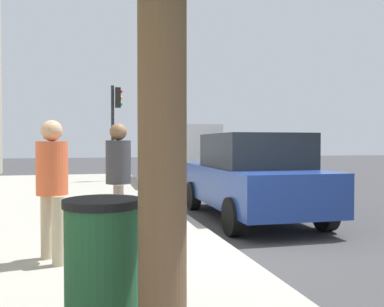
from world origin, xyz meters
name	(u,v)px	position (x,y,z in m)	size (l,w,h in m)	color
ground_plane	(230,255)	(0.00, 0.00, 0.00)	(80.00, 80.00, 0.00)	#38383A
sidewalk_slab	(0,266)	(0.00, 3.00, 0.07)	(28.00, 6.00, 0.15)	gray
parking_meter	(173,170)	(0.71, 0.68, 1.17)	(0.36, 0.12, 1.41)	gray
pedestrian_at_meter	(118,171)	(0.81, 1.50, 1.16)	(0.53, 0.38, 1.73)	#726656
pedestrian_bystander	(52,179)	(-0.26, 2.36, 1.15)	(0.49, 0.37, 1.71)	tan
parked_sedan_near	(251,176)	(2.47, -1.35, 0.89)	(4.43, 2.03, 1.77)	navy
parked_van_far	(177,152)	(9.70, -1.35, 1.26)	(5.23, 2.19, 2.18)	silver
traffic_signal	(115,117)	(10.40, 0.87, 2.58)	(0.24, 0.44, 3.60)	black
trash_bin	(102,265)	(-2.29, 1.85, 0.66)	(0.59, 0.59, 1.01)	#1E4C2D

